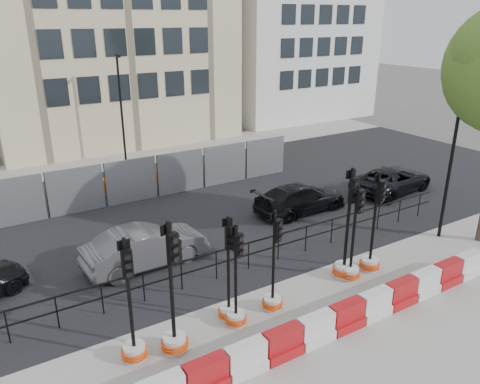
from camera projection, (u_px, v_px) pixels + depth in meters
ground at (269, 286)px, 14.49m from camera, size 120.00×120.00×0.00m
sidewalk_near at (336, 339)px, 12.10m from camera, size 40.00×6.00×0.02m
road at (176, 211)px, 20.07m from camera, size 40.00×14.00×0.03m
sidewalk_far at (112, 160)px, 27.26m from camera, size 40.00×4.00×0.02m
building_white at (288, 15)px, 37.56m from camera, size 12.00×9.06×16.00m
kerb_railing at (249, 251)px, 15.21m from camera, size 18.00×0.04×1.00m
heras_fencing at (151, 178)px, 22.07m from camera, size 14.33×1.72×2.00m
lamp_post_far at (121, 107)px, 25.56m from camera, size 0.12×0.56×6.00m
lamp_post_near at (453, 155)px, 16.62m from camera, size 0.12×0.56×6.00m
barrier_row at (331, 323)px, 12.13m from camera, size 12.55×0.50×0.80m
traffic_signal_a at (133, 336)px, 11.16m from camera, size 0.65×0.65×3.28m
traffic_signal_b at (174, 322)px, 11.40m from camera, size 0.70×0.70×3.54m
traffic_signal_c at (236, 305)px, 12.47m from camera, size 0.59×0.59×2.98m
traffic_signal_d at (229, 295)px, 12.70m from camera, size 0.61×0.61×3.07m
traffic_signal_e at (273, 290)px, 13.15m from camera, size 0.60×0.60×3.04m
traffic_signal_f at (352, 257)px, 14.62m from camera, size 0.65×0.65×3.30m
traffic_signal_g at (345, 256)px, 14.75m from camera, size 0.72×0.72×3.67m
traffic_signal_h at (371, 251)px, 15.17m from camera, size 0.67×0.67×3.40m
car_b at (146, 247)px, 15.48m from camera, size 2.01×4.34×1.36m
car_c at (301, 198)px, 19.83m from camera, size 1.94×4.34×1.23m
car_d at (392, 180)px, 22.10m from camera, size 3.14×4.91×1.22m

